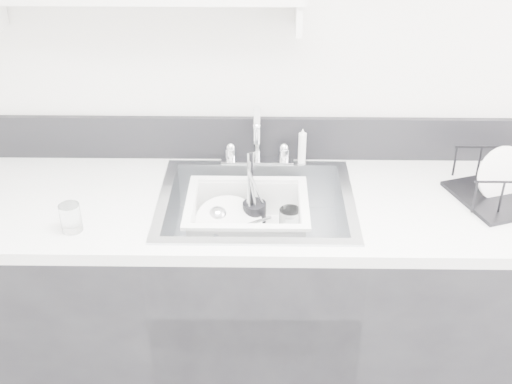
{
  "coord_description": "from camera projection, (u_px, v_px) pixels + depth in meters",
  "views": [
    {
      "loc": [
        0.03,
        -0.6,
        2.01
      ],
      "look_at": [
        0.0,
        1.14,
        0.98
      ],
      "focal_mm": 45.0,
      "sensor_mm": 36.0,
      "label": 1
    }
  ],
  "objects": [
    {
      "name": "wash_tub",
      "position": [
        247.0,
        220.0,
        2.16
      ],
      "size": [
        0.44,
        0.38,
        0.16
      ],
      "primitive_type": null,
      "rotation": [
        0.0,
        0.0,
        -0.13
      ],
      "color": "white",
      "rests_on": "sink"
    },
    {
      "name": "bowl_small",
      "position": [
        278.0,
        246.0,
        2.11
      ],
      "size": [
        0.11,
        0.11,
        0.03
      ],
      "primitive_type": "imported",
      "rotation": [
        0.0,
        0.0,
        0.02
      ],
      "color": "white",
      "rests_on": "wash_tub"
    },
    {
      "name": "ladle",
      "position": [
        233.0,
        229.0,
        2.15
      ],
      "size": [
        0.28,
        0.27,
        0.08
      ],
      "primitive_type": null,
      "rotation": [
        0.0,
        0.0,
        -0.73
      ],
      "color": "silver",
      "rests_on": "wash_tub"
    },
    {
      "name": "tumbler_counter",
      "position": [
        71.0,
        218.0,
        1.93
      ],
      "size": [
        0.07,
        0.07,
        0.09
      ],
      "primitive_type": "cylinder",
      "rotation": [
        0.0,
        0.0,
        0.02
      ],
      "color": "white",
      "rests_on": "counter_run"
    },
    {
      "name": "sink",
      "position": [
        256.0,
        223.0,
        2.15
      ],
      "size": [
        0.64,
        0.52,
        0.2
      ],
      "primitive_type": null,
      "color": "silver",
      "rests_on": "counter_run"
    },
    {
      "name": "counter_run",
      "position": [
        256.0,
        308.0,
        2.33
      ],
      "size": [
        3.2,
        0.62,
        0.92
      ],
      "color": "black",
      "rests_on": "ground"
    },
    {
      "name": "tumbler_in_tub",
      "position": [
        290.0,
        223.0,
        2.16
      ],
      "size": [
        0.08,
        0.08,
        0.1
      ],
      "primitive_type": "cylinder",
      "rotation": [
        0.0,
        0.0,
        0.15
      ],
      "color": "white",
      "rests_on": "wash_tub"
    },
    {
      "name": "backsplash",
      "position": [
        257.0,
        138.0,
        2.31
      ],
      "size": [
        3.2,
        0.02,
        0.16
      ],
      "primitive_type": "cube",
      "color": "black",
      "rests_on": "counter_run"
    },
    {
      "name": "side_sprayer",
      "position": [
        302.0,
        146.0,
        2.28
      ],
      "size": [
        0.03,
        0.03,
        0.14
      ],
      "primitive_type": "cylinder",
      "color": "white",
      "rests_on": "counter_run"
    },
    {
      "name": "utensil_cup",
      "position": [
        254.0,
        213.0,
        2.2
      ],
      "size": [
        0.08,
        0.08,
        0.27
      ],
      "rotation": [
        0.0,
        0.0,
        0.27
      ],
      "color": "black",
      "rests_on": "wash_tub"
    },
    {
      "name": "faucet",
      "position": [
        257.0,
        150.0,
        2.28
      ],
      "size": [
        0.26,
        0.18,
        0.23
      ],
      "color": "silver",
      "rests_on": "counter_run"
    },
    {
      "name": "plate_stack",
      "position": [
        231.0,
        231.0,
        2.17
      ],
      "size": [
        0.27,
        0.27,
        0.11
      ],
      "rotation": [
        0.0,
        0.0,
        0.0
      ],
      "color": "white",
      "rests_on": "wash_tub"
    },
    {
      "name": "room_shell",
      "position": [
        249.0,
        53.0,
        1.02
      ],
      "size": [
        3.5,
        3.0,
        2.6
      ],
      "color": "silver",
      "rests_on": "ground"
    }
  ]
}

